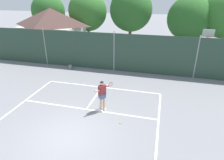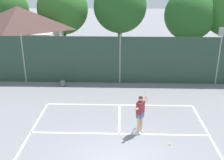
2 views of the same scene
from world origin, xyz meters
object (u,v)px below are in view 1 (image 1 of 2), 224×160
Objects in this scene: tennis_player at (102,93)px; tennis_ball at (120,123)px; basketball_hoop at (206,45)px; backpack_grey at (70,67)px.

tennis_ball is at bearing -37.43° from tennis_player.
tennis_player is 28.10× the size of tennis_ball.
backpack_grey is at bearing -167.70° from basketball_hoop.
tennis_player is 7.44m from backpack_grey.
tennis_player reaches higher than backpack_grey.
tennis_ball is 0.14× the size of backpack_grey.
basketball_hoop is 11.57m from backpack_grey.
basketball_hoop is at bearing 51.74° from tennis_player.
backpack_grey is at bearing 132.07° from tennis_ball.
tennis_player is at bearing 142.57° from tennis_ball.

